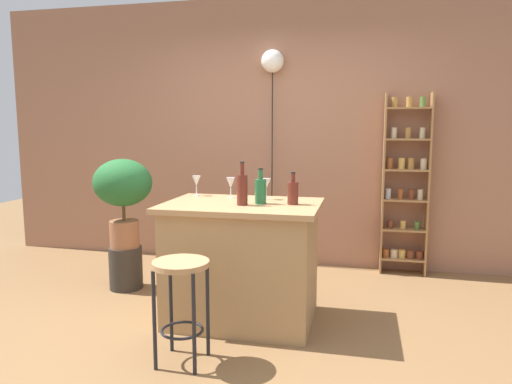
% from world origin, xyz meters
% --- Properties ---
extents(ground, '(12.00, 12.00, 0.00)m').
position_xyz_m(ground, '(0.00, 0.00, 0.00)').
color(ground, brown).
extents(back_wall, '(6.40, 0.10, 2.80)m').
position_xyz_m(back_wall, '(0.00, 1.95, 1.40)').
color(back_wall, '#9E6B51').
rests_on(back_wall, ground).
extents(kitchen_counter, '(1.16, 0.81, 0.90)m').
position_xyz_m(kitchen_counter, '(0.00, 0.30, 0.46)').
color(kitchen_counter, '#A87F51').
rests_on(kitchen_counter, ground).
extents(bar_stool, '(0.35, 0.35, 0.65)m').
position_xyz_m(bar_stool, '(-0.20, -0.44, 0.49)').
color(bar_stool, black).
rests_on(bar_stool, ground).
extents(spice_shelf, '(0.44, 0.18, 1.80)m').
position_xyz_m(spice_shelf, '(1.28, 1.79, 0.89)').
color(spice_shelf, '#9E7042').
rests_on(spice_shelf, ground).
extents(plant_stool, '(0.30, 0.30, 0.39)m').
position_xyz_m(plant_stool, '(-1.22, 0.75, 0.19)').
color(plant_stool, '#2D2823').
rests_on(plant_stool, ground).
extents(potted_plant, '(0.53, 0.48, 0.80)m').
position_xyz_m(potted_plant, '(-1.22, 0.75, 0.91)').
color(potted_plant, '#935B3D').
rests_on(potted_plant, plant_stool).
extents(bottle_spirits_clear, '(0.08, 0.08, 0.24)m').
position_xyz_m(bottle_spirits_clear, '(0.38, 0.32, 0.99)').
color(bottle_spirits_clear, '#5B2319').
rests_on(bottle_spirits_clear, kitchen_counter).
extents(bottle_wine_red, '(0.08, 0.08, 0.32)m').
position_xyz_m(bottle_wine_red, '(0.03, 0.21, 1.02)').
color(bottle_wine_red, '#5B2319').
rests_on(bottle_wine_red, kitchen_counter).
extents(bottle_vinegar, '(0.08, 0.08, 0.26)m').
position_xyz_m(bottle_vinegar, '(0.14, 0.30, 1.00)').
color(bottle_vinegar, '#236638').
rests_on(bottle_vinegar, kitchen_counter).
extents(wine_glass_left, '(0.07, 0.07, 0.16)m').
position_xyz_m(wine_glass_left, '(-0.46, 0.59, 1.02)').
color(wine_glass_left, silver).
rests_on(wine_glass_left, kitchen_counter).
extents(wine_glass_center, '(0.07, 0.07, 0.16)m').
position_xyz_m(wine_glass_center, '(0.14, 0.52, 1.02)').
color(wine_glass_center, silver).
rests_on(wine_glass_center, kitchen_counter).
extents(wine_glass_right, '(0.07, 0.07, 0.16)m').
position_xyz_m(wine_glass_right, '(-0.15, 0.53, 1.02)').
color(wine_glass_right, silver).
rests_on(wine_glass_right, kitchen_counter).
extents(pendant_globe_light, '(0.23, 0.23, 2.25)m').
position_xyz_m(pendant_globe_light, '(-0.07, 1.84, 2.11)').
color(pendant_globe_light, black).
rests_on(pendant_globe_light, ground).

